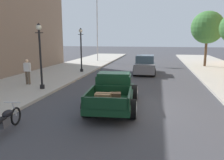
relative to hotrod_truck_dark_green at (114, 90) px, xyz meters
name	(u,v)px	position (x,y,z in m)	size (l,w,h in m)	color
ground_plane	(127,106)	(0.60, 0.13, -0.75)	(140.00, 140.00, 0.00)	#3D3D42
hotrod_truck_dark_green	(114,90)	(0.00, 0.00, 0.00)	(2.44, 5.03, 1.58)	black
motorcycle_parked	(4,121)	(-2.99, -3.73, -0.31)	(0.62, 2.12, 0.93)	black
car_background_grey	(145,65)	(0.84, 10.07, 0.01)	(1.97, 4.35, 1.65)	slate
pedestrian_sidewalk_left	(27,70)	(-6.33, 3.10, 0.33)	(0.53, 0.22, 1.65)	brown
street_lamp_near	(40,51)	(-4.79, 2.11, 1.63)	(0.50, 0.32, 3.85)	black
street_lamp_far	(81,47)	(-4.74, 9.16, 1.63)	(0.50, 0.32, 3.85)	black
flagpole	(99,17)	(-5.67, 18.93, 5.02)	(1.74, 0.16, 9.16)	#B2B2B7
street_tree_third	(207,27)	(6.91, 15.59, 3.45)	(3.36, 3.36, 5.74)	brown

